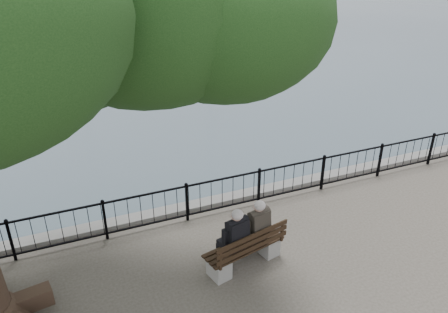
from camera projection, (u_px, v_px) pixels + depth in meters
harbor at (217, 217)px, 12.03m from camera, size 260.00×260.00×1.20m
railing at (224, 193)px, 11.15m from camera, size 22.06×0.06×1.00m
bench at (246, 252)px, 9.35m from camera, size 1.92×0.94×0.97m
person_left at (233, 240)px, 9.13m from camera, size 0.55×0.82×1.54m
person_right at (254, 231)px, 9.43m from camera, size 0.55×0.82×1.54m
sailboat_b at (78, 57)px, 29.47m from camera, size 2.79×5.53×11.60m
sailboat_c at (208, 65)px, 27.63m from camera, size 3.28×5.67×10.80m
sailboat_d at (221, 35)px, 36.74m from camera, size 1.80×4.80×8.40m
sailboat_f at (60, 32)px, 37.55m from camera, size 2.64×6.37×13.16m
sailboat_g at (165, 21)px, 43.25m from camera, size 2.66×5.19×8.79m
sailboat_h at (3, 30)px, 38.55m from camera, size 2.27×5.80×12.98m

